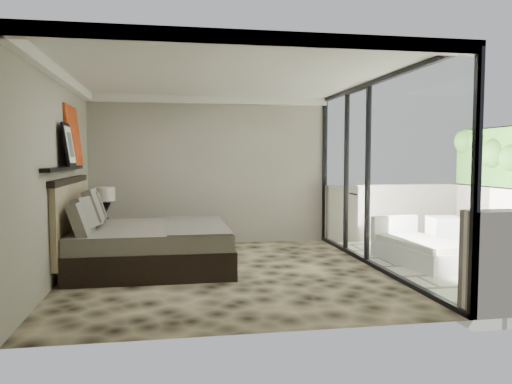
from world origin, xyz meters
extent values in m
plane|color=black|center=(0.00, 0.00, 0.00)|extent=(5.00, 5.00, 0.00)
cube|color=silver|center=(0.00, 0.00, 2.79)|extent=(4.50, 5.00, 0.02)
cube|color=gray|center=(0.00, 2.49, 1.40)|extent=(4.50, 0.02, 2.80)
cube|color=gray|center=(-2.24, 0.00, 1.40)|extent=(0.02, 5.00, 2.80)
cube|color=white|center=(2.25, 0.00, 1.40)|extent=(0.08, 5.00, 2.80)
cube|color=beige|center=(3.75, 0.00, -0.06)|extent=(3.00, 5.00, 0.12)
cube|color=black|center=(-2.18, 0.10, 1.50)|extent=(0.12, 2.20, 0.05)
cube|color=black|center=(-1.04, 0.54, 0.19)|extent=(2.27, 2.16, 0.39)
cube|color=#615B51|center=(-1.04, 0.54, 0.51)|extent=(2.21, 2.10, 0.24)
cube|color=#46453C|center=(-0.39, 0.54, 0.63)|extent=(0.86, 2.14, 0.03)
cube|color=#816852|center=(-2.20, 0.54, 0.76)|extent=(0.08, 2.26, 1.08)
cube|color=black|center=(-1.93, 1.92, 0.24)|extent=(0.58, 0.58, 0.48)
cone|color=black|center=(-1.88, 1.88, 0.61)|extent=(0.19, 0.19, 0.17)
cone|color=black|center=(-1.88, 1.88, 0.78)|extent=(0.19, 0.19, 0.17)
cylinder|color=beige|center=(-1.88, 1.88, 1.02)|extent=(0.34, 0.34, 0.23)
cube|color=#B0480F|center=(-2.19, 0.88, 1.97)|extent=(0.13, 0.90, 0.90)
cube|color=black|center=(-2.14, 0.22, 1.82)|extent=(0.11, 0.50, 0.60)
cube|color=silver|center=(4.24, 1.40, 0.28)|extent=(0.63, 0.63, 0.55)
cube|color=silver|center=(3.09, 0.11, 0.15)|extent=(1.05, 1.77, 0.29)
cube|color=beige|center=(3.09, 0.11, 0.33)|extent=(0.99, 1.66, 0.08)
cube|color=silver|center=(2.99, 0.89, 0.48)|extent=(0.85, 0.23, 0.37)
camera|label=1|loc=(-0.78, -7.00, 1.65)|focal=35.00mm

